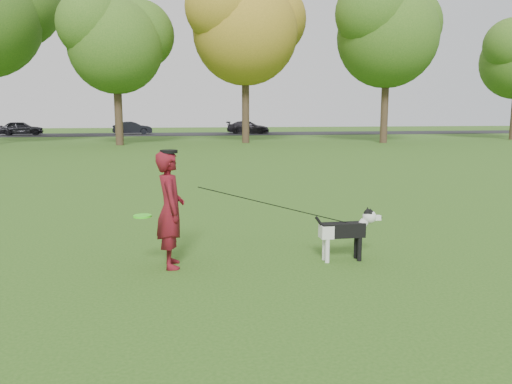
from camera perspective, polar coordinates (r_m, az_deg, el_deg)
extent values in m
plane|color=#285116|center=(6.66, -1.68, -8.64)|extent=(120.00, 120.00, 0.00)
cube|color=black|center=(46.33, -8.60, 6.56)|extent=(120.00, 7.00, 0.02)
imported|color=maroon|center=(6.62, -9.76, -1.99)|extent=(0.41, 0.59, 1.54)
cube|color=black|center=(6.96, 9.85, -4.30)|extent=(0.61, 0.19, 0.20)
cube|color=silver|center=(6.89, 8.03, -4.49)|extent=(0.17, 0.19, 0.18)
cylinder|color=silver|center=(6.90, 8.15, -6.67)|extent=(0.06, 0.06, 0.33)
cylinder|color=silver|center=(7.02, 7.83, -6.38)|extent=(0.06, 0.06, 0.33)
cylinder|color=black|center=(7.05, 11.75, -6.42)|extent=(0.06, 0.06, 0.33)
cylinder|color=black|center=(7.16, 11.37, -6.15)|extent=(0.06, 0.06, 0.33)
cylinder|color=silver|center=(7.04, 11.97, -3.79)|extent=(0.20, 0.12, 0.21)
sphere|color=silver|center=(7.06, 12.83, -2.79)|extent=(0.19, 0.19, 0.19)
sphere|color=black|center=(7.05, 12.76, -2.48)|extent=(0.14, 0.14, 0.14)
cube|color=silver|center=(7.10, 13.57, -2.88)|extent=(0.12, 0.07, 0.07)
sphere|color=black|center=(7.13, 14.06, -2.86)|extent=(0.04, 0.04, 0.04)
cone|color=black|center=(6.99, 12.93, -2.12)|extent=(0.07, 0.07, 0.08)
cone|color=black|center=(7.08, 12.63, -1.97)|extent=(0.07, 0.07, 0.08)
cylinder|color=black|center=(6.86, 7.56, -3.86)|extent=(0.21, 0.04, 0.28)
cylinder|color=black|center=(7.02, 11.51, -3.74)|extent=(0.13, 0.13, 0.02)
imported|color=black|center=(48.04, -25.26, 6.62)|extent=(3.73, 1.91, 1.21)
imported|color=black|center=(46.43, -13.93, 7.11)|extent=(3.52, 1.41, 1.14)
imported|color=black|center=(46.84, -0.91, 7.40)|extent=(4.23, 2.47, 1.15)
cylinder|color=#3FF41E|center=(6.51, -12.85, -2.69)|extent=(0.23, 0.23, 0.02)
cylinder|color=black|center=(6.51, -9.94, 4.59)|extent=(0.23, 0.23, 0.04)
cylinder|color=#38281C|center=(31.93, -15.45, 8.96)|extent=(0.48, 0.48, 4.20)
sphere|color=#426B1E|center=(32.24, -15.79, 16.69)|extent=(5.60, 5.60, 5.60)
cylinder|color=#38281C|center=(33.14, -1.20, 10.00)|extent=(0.48, 0.48, 5.04)
sphere|color=#A58426|center=(33.62, -1.23, 18.91)|extent=(6.72, 6.72, 6.72)
cylinder|color=#38281C|center=(34.22, 14.49, 9.51)|extent=(0.48, 0.48, 4.83)
sphere|color=#426B1E|center=(34.64, 14.83, 17.79)|extent=(6.44, 6.44, 6.44)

